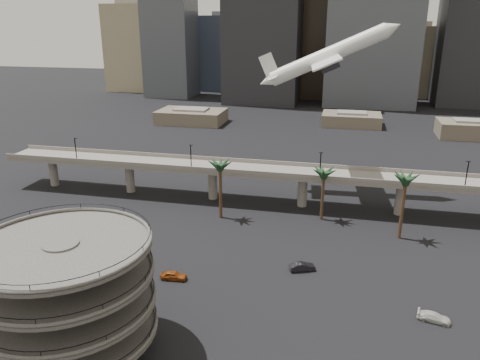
% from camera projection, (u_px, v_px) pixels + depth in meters
% --- Properties ---
extents(ground, '(700.00, 700.00, 0.00)m').
position_uv_depth(ground, '(179.00, 348.00, 62.95)').
color(ground, black).
rests_on(ground, ground).
extents(parking_ramp, '(22.20, 22.20, 17.35)m').
position_uv_depth(parking_ramp, '(67.00, 289.00, 58.83)').
color(parking_ramp, '#444340').
rests_on(parking_ramp, ground).
extents(overpass, '(130.00, 9.30, 14.70)m').
position_uv_depth(overpass, '(257.00, 173.00, 111.29)').
color(overpass, slate).
rests_on(overpass, ground).
extents(palm_trees, '(42.40, 10.40, 14.00)m').
position_uv_depth(palm_trees, '(314.00, 174.00, 97.45)').
color(palm_trees, '#4B3420').
rests_on(palm_trees, ground).
extents(low_buildings, '(135.00, 27.50, 6.80)m').
position_uv_depth(low_buildings, '(314.00, 121.00, 191.78)').
color(low_buildings, brown).
rests_on(low_buildings, ground).
extents(skyline, '(269.00, 86.00, 113.85)m').
position_uv_depth(skyline, '(344.00, 21.00, 246.45)').
color(skyline, '#85795C').
rests_on(skyline, ground).
extents(airborne_jet, '(34.06, 31.32, 17.50)m').
position_uv_depth(airborne_jet, '(327.00, 56.00, 112.18)').
color(airborne_jet, white).
rests_on(airborne_jet, ground).
extents(car_a, '(4.59, 2.10, 1.53)m').
position_uv_depth(car_a, '(174.00, 275.00, 79.48)').
color(car_a, '#984515').
rests_on(car_a, ground).
extents(car_b, '(4.84, 3.22, 1.51)m').
position_uv_depth(car_b, '(302.00, 267.00, 82.36)').
color(car_b, black).
rests_on(car_b, ground).
extents(car_c, '(4.96, 2.83, 1.36)m').
position_uv_depth(car_c, '(434.00, 317.00, 68.44)').
color(car_c, silver).
rests_on(car_c, ground).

